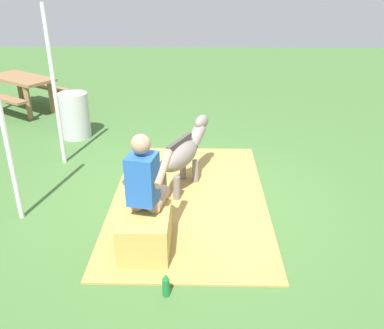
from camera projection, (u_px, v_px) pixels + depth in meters
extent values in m
plane|color=#426B33|center=(185.00, 198.00, 5.53)|extent=(24.00, 24.00, 0.00)
cube|color=#AD8C47|center=(189.00, 198.00, 5.50)|extent=(3.36, 2.01, 0.02)
cube|color=tan|center=(145.00, 234.00, 4.39)|extent=(0.67, 0.52, 0.46)
cylinder|color=tan|center=(141.00, 197.00, 4.50)|extent=(0.42, 0.22, 0.14)
cylinder|color=tan|center=(148.00, 211.00, 4.81)|extent=(0.11, 0.11, 0.46)
cube|color=black|center=(149.00, 225.00, 4.89)|extent=(0.24, 0.14, 0.06)
cylinder|color=tan|center=(159.00, 199.00, 4.46)|extent=(0.42, 0.22, 0.14)
cylinder|color=tan|center=(165.00, 213.00, 4.77)|extent=(0.11, 0.11, 0.46)
cube|color=black|center=(165.00, 227.00, 4.85)|extent=(0.24, 0.14, 0.06)
cube|color=#2659B2|center=(143.00, 179.00, 4.17)|extent=(0.35, 0.33, 0.52)
cylinder|color=tan|center=(134.00, 165.00, 4.34)|extent=(0.51, 0.19, 0.26)
cylinder|color=tan|center=(163.00, 168.00, 4.27)|extent=(0.51, 0.19, 0.26)
sphere|color=tan|center=(141.00, 144.00, 4.01)|extent=(0.20, 0.20, 0.20)
ellipsoid|color=slate|center=(180.00, 155.00, 5.52)|extent=(0.90, 0.65, 0.34)
cylinder|color=slate|center=(183.00, 169.00, 5.94)|extent=(0.09, 0.09, 0.35)
cylinder|color=slate|center=(195.00, 172.00, 5.86)|extent=(0.09, 0.09, 0.35)
cylinder|color=slate|center=(163.00, 185.00, 5.48)|extent=(0.09, 0.09, 0.35)
cylinder|color=slate|center=(177.00, 189.00, 5.40)|extent=(0.09, 0.09, 0.35)
cylinder|color=slate|center=(196.00, 136.00, 5.89)|extent=(0.41, 0.32, 0.33)
ellipsoid|color=slate|center=(202.00, 122.00, 5.96)|extent=(0.36, 0.28, 0.20)
cube|color=#433D3A|center=(179.00, 142.00, 5.44)|extent=(0.57, 0.31, 0.08)
cylinder|color=#433D3A|center=(162.00, 173.00, 5.16)|extent=(0.07, 0.07, 0.30)
cylinder|color=#197233|center=(166.00, 287.00, 3.84)|extent=(0.07, 0.07, 0.19)
cone|color=#197233|center=(166.00, 277.00, 3.79)|extent=(0.06, 0.06, 0.06)
cylinder|color=#B2B2B7|center=(75.00, 115.00, 7.42)|extent=(0.53, 0.53, 0.81)
cylinder|color=silver|center=(4.00, 126.00, 4.60)|extent=(0.06, 0.06, 2.38)
cylinder|color=silver|center=(54.00, 89.00, 6.07)|extent=(0.06, 0.06, 2.38)
cube|color=olive|center=(21.00, 78.00, 8.64)|extent=(1.42, 1.64, 0.06)
cube|color=olive|center=(0.00, 97.00, 8.37)|extent=(1.03, 1.38, 0.05)
cube|color=olive|center=(44.00, 86.00, 9.15)|extent=(1.03, 1.38, 0.05)
cube|color=olive|center=(51.00, 97.00, 8.72)|extent=(0.08, 0.08, 0.69)
cube|color=olive|center=(28.00, 103.00, 8.31)|extent=(0.08, 0.08, 0.69)
cube|color=olive|center=(20.00, 89.00, 9.29)|extent=(0.08, 0.08, 0.69)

